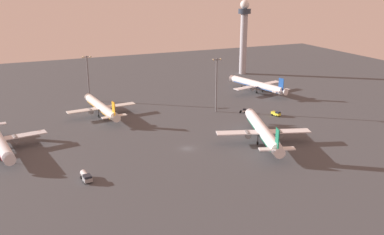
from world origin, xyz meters
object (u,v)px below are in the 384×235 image
at_px(control_tower, 244,32).
at_px(airplane_taxiway_distant, 101,107).
at_px(fuel_truck, 86,176).
at_px(apron_light_east, 88,75).
at_px(airplane_terminal_side, 257,85).
at_px(pushback_tug, 244,111).
at_px(airplane_far_stand, 263,131).
at_px(maintenance_van, 276,113).
at_px(apron_light_central, 216,82).

distance_m(control_tower, airplane_taxiway_distant, 119.80).
height_order(fuel_truck, apron_light_east, apron_light_east).
height_order(control_tower, airplane_terminal_side, control_tower).
distance_m(control_tower, airplane_terminal_side, 53.87).
distance_m(control_tower, apron_light_east, 108.64).
bearing_deg(control_tower, pushback_tug, -119.20).
bearing_deg(pushback_tug, control_tower, -170.61).
distance_m(airplane_far_stand, fuel_truck, 67.65).
distance_m(maintenance_van, apron_light_east, 94.16).
bearing_deg(airplane_far_stand, maintenance_van, 66.10).
height_order(airplane_far_stand, apron_light_central, apron_light_central).
bearing_deg(fuel_truck, maintenance_van, -166.47).
distance_m(maintenance_van, apron_light_central, 30.56).
relative_size(pushback_tug, apron_light_central, 0.14).
xyz_separation_m(airplane_far_stand, maintenance_van, (23.47, 25.96, -3.25)).
distance_m(airplane_taxiway_distant, apron_light_central, 53.26).
height_order(airplane_taxiway_distant, maintenance_van, airplane_taxiway_distant).
relative_size(control_tower, fuel_truck, 7.19).
bearing_deg(maintenance_van, pushback_tug, -61.30).
relative_size(fuel_truck, apron_light_east, 0.28).
xyz_separation_m(maintenance_van, pushback_tug, (-10.75, 9.85, -0.11)).
distance_m(airplane_taxiway_distant, maintenance_van, 78.65).
bearing_deg(airplane_far_stand, fuel_truck, -156.10).
xyz_separation_m(apron_light_east, apron_light_central, (50.27, -42.49, 1.07)).
height_order(control_tower, fuel_truck, control_tower).
height_order(airplane_far_stand, pushback_tug, airplane_far_stand).
bearing_deg(airplane_terminal_side, control_tower, 56.27).
distance_m(pushback_tug, apron_light_east, 79.76).
bearing_deg(maintenance_van, apron_light_east, -58.25).
bearing_deg(maintenance_van, fuel_truck, 1.00).
height_order(airplane_terminal_side, fuel_truck, airplane_terminal_side).
distance_m(airplane_taxiway_distant, apron_light_east, 29.06).
bearing_deg(airplane_taxiway_distant, pushback_tug, -26.06).
relative_size(maintenance_van, fuel_truck, 0.70).
relative_size(airplane_terminal_side, maintenance_van, 9.08).
xyz_separation_m(fuel_truck, pushback_tug, (79.97, 42.51, -0.30)).
height_order(airplane_far_stand, apron_light_east, apron_light_east).
xyz_separation_m(airplane_far_stand, pushback_tug, (12.71, 35.82, -3.36)).
relative_size(airplane_terminal_side, apron_light_central, 1.65).
relative_size(control_tower, maintenance_van, 10.25).
bearing_deg(airplane_taxiway_distant, airplane_far_stand, -56.33).
xyz_separation_m(airplane_taxiway_distant, airplane_terminal_side, (87.02, 9.01, 0.15)).
bearing_deg(control_tower, fuel_truck, -135.85).
height_order(airplane_taxiway_distant, fuel_truck, airplane_taxiway_distant).
xyz_separation_m(airplane_far_stand, apron_light_east, (-48.65, 85.29, 8.85)).
height_order(airplane_terminal_side, apron_light_east, apron_light_east).
distance_m(airplane_terminal_side, pushback_tug, 40.49).
height_order(control_tower, apron_light_east, control_tower).
xyz_separation_m(airplane_taxiway_distant, fuel_truck, (-18.85, -64.48, -2.54)).
distance_m(control_tower, fuel_truck, 173.15).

